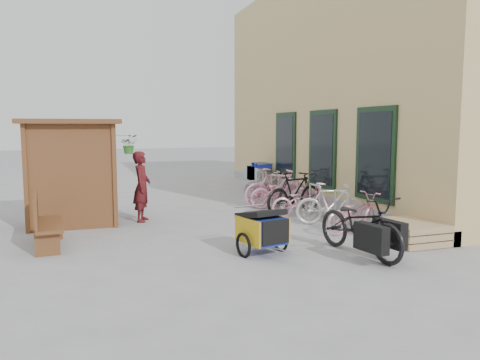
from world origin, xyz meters
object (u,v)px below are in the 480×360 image
object	(u,v)px
child_trailer	(262,228)
bike_6	(268,188)
cargo_bike	(361,225)
person_kiosk	(142,186)
bike_2	(302,201)
bike_0	(356,213)
bike_3	(295,193)
bike_7	(268,184)
bench	(44,221)
bike_1	(331,204)
bike_4	(281,193)
bike_5	(276,188)
kiosk	(67,157)
shopping_carts	(258,173)
pallet_stack	(410,232)

from	to	relation	value
child_trailer	bike_6	xyz separation A→B (m)	(2.27, 5.30, -0.04)
cargo_bike	person_kiosk	distance (m)	5.34
bike_2	child_trailer	bearing A→B (deg)	148.61
bike_0	bike_3	xyz separation A→B (m)	(-0.28, 2.39, 0.13)
bike_7	bench	bearing A→B (deg)	138.51
bike_1	bike_3	size ratio (longest dim) A/B	0.89
child_trailer	bike_1	distance (m)	2.99
bike_1	bike_6	size ratio (longest dim) A/B	0.99
child_trailer	bike_4	xyz separation A→B (m)	(2.18, 4.10, -0.02)
bike_0	bike_5	distance (m)	3.42
bike_2	cargo_bike	bearing A→B (deg)	176.79
kiosk	person_kiosk	bearing A→B (deg)	-3.47
child_trailer	bench	bearing A→B (deg)	141.83
bike_1	bike_2	xyz separation A→B (m)	(-0.24, 1.02, -0.08)
shopping_carts	bike_3	bearing A→B (deg)	-99.68
bike_0	bike_1	size ratio (longest dim) A/B	0.99
bike_2	bike_3	world-z (taller)	bike_3
bike_6	bike_3	bearing A→B (deg)	165.16
bike_5	person_kiosk	bearing A→B (deg)	108.51
kiosk	bike_7	size ratio (longest dim) A/B	1.63
shopping_carts	person_kiosk	distance (m)	6.46
child_trailer	bike_0	size ratio (longest dim) A/B	0.91
person_kiosk	bike_3	bearing A→B (deg)	-75.44
bike_0	bike_7	xyz separation A→B (m)	(0.01, 4.91, 0.04)
child_trailer	bike_6	bearing A→B (deg)	53.66
cargo_bike	bike_3	world-z (taller)	bike_3
bike_7	cargo_bike	bearing A→B (deg)	-173.30
person_kiosk	cargo_bike	bearing A→B (deg)	-123.93
bike_4	bike_6	xyz separation A→B (m)	(0.09, 1.19, -0.01)
cargo_bike	person_kiosk	bearing A→B (deg)	118.72
bike_3	cargo_bike	bearing A→B (deg)	154.27
kiosk	bike_1	bearing A→B (deg)	-18.75
bike_0	bike_6	size ratio (longest dim) A/B	0.98
child_trailer	bike_5	xyz separation A→B (m)	(2.13, 4.32, 0.08)
bike_3	bike_7	bearing A→B (deg)	-23.39
child_trailer	pallet_stack	bearing A→B (deg)	-16.33
bike_7	bike_1	bearing A→B (deg)	-166.71
bike_0	bike_6	xyz separation A→B (m)	(-0.22, 4.38, 0.01)
bike_1	bike_5	xyz separation A→B (m)	(-0.27, 2.54, 0.06)
pallet_stack	shopping_carts	distance (m)	8.26
bike_2	bike_4	xyz separation A→B (m)	(0.02, 1.30, 0.04)
bench	bike_7	world-z (taller)	bench
bike_5	bike_7	bearing A→B (deg)	-6.01
kiosk	bike_2	bearing A→B (deg)	-9.43
bike_4	bike_6	distance (m)	1.19
bench	bike_7	xyz separation A→B (m)	(6.16, 4.12, -0.04)
bike_2	bike_4	world-z (taller)	bike_4
shopping_carts	bike_4	xyz separation A→B (m)	(-0.84, -3.97, -0.13)
bike_1	bike_4	xyz separation A→B (m)	(-0.22, 2.32, -0.04)
person_kiosk	bike_5	world-z (taller)	person_kiosk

